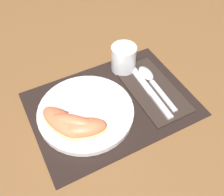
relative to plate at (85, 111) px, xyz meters
name	(u,v)px	position (x,y,z in m)	size (l,w,h in m)	color
ground_plane	(112,104)	(0.07, 0.00, -0.01)	(3.00, 3.00, 0.00)	brown
placemat	(112,104)	(0.07, 0.00, -0.01)	(0.42, 0.30, 0.00)	black
plate	(85,111)	(0.00, 0.00, 0.00)	(0.24, 0.24, 0.02)	white
juice_glass	(124,60)	(0.17, 0.10, 0.03)	(0.07, 0.07, 0.08)	silver
napkin	(152,89)	(0.20, -0.01, -0.01)	(0.12, 0.23, 0.00)	#2D231E
knife	(149,90)	(0.18, -0.01, 0.00)	(0.03, 0.23, 0.01)	#BCBCC1
spoon	(150,79)	(0.21, 0.02, 0.00)	(0.04, 0.18, 0.01)	#BCBCC1
fork	(86,109)	(0.00, 0.00, 0.01)	(0.16, 0.12, 0.00)	#BCBCC1
citrus_wedge_0	(62,122)	(-0.07, -0.02, 0.02)	(0.10, 0.14, 0.03)	#F4DB84
citrus_wedge_1	(73,123)	(-0.05, -0.04, 0.03)	(0.12, 0.11, 0.04)	#F4DB84
citrus_wedge_2	(84,128)	(-0.03, -0.06, 0.02)	(0.12, 0.09, 0.03)	#F4DB84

